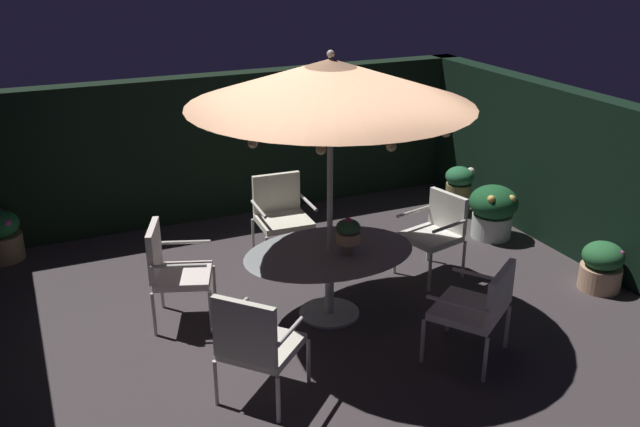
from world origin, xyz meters
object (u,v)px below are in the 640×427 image
potted_plant_left_near (493,210)px  patio_chair_north (172,267)px  patio_chair_northeast (255,342)px  potted_plant_back_right (459,188)px  centerpiece_planter (348,233)px  patio_chair_southeast (437,228)px  potted_plant_left_far (1,235)px  patio_chair_east (479,305)px  patio_dining_table (330,263)px  potted_plant_right_far (602,266)px  patio_umbrella (331,83)px  patio_chair_south (281,211)px

potted_plant_left_near → patio_chair_north: bearing=-174.3°
patio_chair_north → patio_chair_northeast: (0.31, -1.56, -0.03)m
patio_chair_north → potted_plant_back_right: patio_chair_north is taller
centerpiece_planter → patio_chair_southeast: size_ratio=0.41×
patio_chair_northeast → potted_plant_left_far: bearing=115.7°
patio_chair_north → patio_chair_east: size_ratio=1.11×
patio_chair_east → patio_chair_southeast: (0.61, 1.62, 0.00)m
patio_chair_north → patio_dining_table: bearing=-19.8°
patio_dining_table → patio_chair_north: size_ratio=1.70×
patio_chair_north → patio_chair_southeast: (2.93, -0.16, -0.04)m
potted_plant_left_near → potted_plant_right_far: size_ratio=1.25×
potted_plant_left_near → patio_umbrella: bearing=-160.9°
patio_chair_north → potted_plant_back_right: (4.25, 1.30, -0.24)m
patio_chair_northeast → potted_plant_right_far: patio_chair_northeast is taller
patio_chair_north → patio_chair_east: patio_chair_north is taller
patio_chair_southeast → patio_chair_south: size_ratio=0.96×
patio_chair_south → centerpiece_planter: bearing=-88.2°
patio_chair_northeast → potted_plant_back_right: bearing=36.0°
centerpiece_planter → potted_plant_back_right: size_ratio=0.58×
centerpiece_planter → patio_umbrella: bearing=136.4°
centerpiece_planter → potted_plant_back_right: (2.67, 1.95, -0.58)m
patio_umbrella → patio_chair_north: size_ratio=2.59×
patio_chair_southeast → potted_plant_left_near: bearing=25.3°
patio_dining_table → patio_chair_east: (0.87, -1.26, -0.03)m
patio_dining_table → potted_plant_left_far: patio_dining_table is taller
patio_chair_southeast → patio_dining_table: bearing=-166.4°
patio_dining_table → centerpiece_planter: 0.40m
centerpiece_planter → potted_plant_left_far: bearing=137.1°
patio_umbrella → patio_chair_northeast: (-1.14, -1.04, -1.79)m
centerpiece_planter → patio_dining_table: bearing=136.4°
patio_chair_northeast → patio_chair_south: patio_chair_northeast is taller
centerpiece_planter → patio_chair_southeast: 1.48m
patio_umbrella → potted_plant_left_near: patio_umbrella is taller
patio_chair_east → potted_plant_left_far: bearing=133.7°
patio_chair_south → patio_umbrella: bearing=-93.1°
patio_chair_northeast → potted_plant_left_far: 4.23m
patio_dining_table → potted_plant_left_near: 2.87m
patio_umbrella → potted_plant_left_near: size_ratio=3.90×
patio_chair_southeast → patio_chair_south: 1.83m
potted_plant_left_far → patio_dining_table: bearing=-42.9°
patio_dining_table → patio_umbrella: (0.00, -0.00, 1.78)m
potted_plant_left_far → patio_chair_east: bearing=-46.3°
patio_dining_table → potted_plant_right_far: bearing=-13.4°
potted_plant_right_far → potted_plant_back_right: bearing=92.4°
potted_plant_left_near → patio_chair_northeast: bearing=-152.8°
potted_plant_left_far → potted_plant_right_far: potted_plant_left_far is taller
patio_chair_northeast → patio_chair_south: (1.22, 2.58, -0.01)m
patio_umbrella → potted_plant_back_right: (2.81, 1.82, -2.01)m
patio_chair_east → patio_umbrella: bearing=124.8°
patio_umbrella → centerpiece_planter: 1.44m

